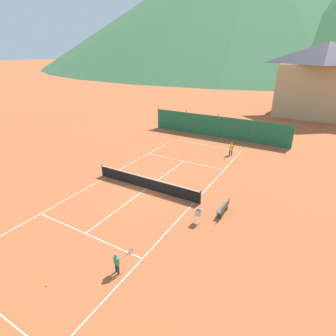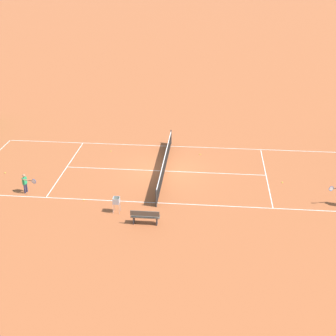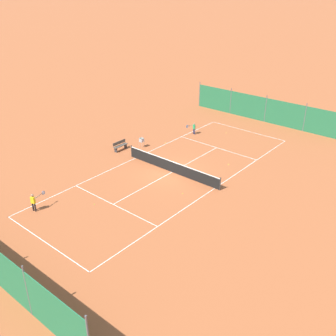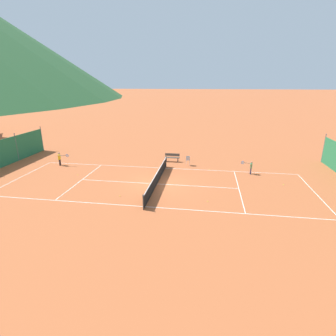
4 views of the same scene
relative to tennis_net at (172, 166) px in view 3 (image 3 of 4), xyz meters
name	(u,v)px [view 3 (image 3 of 4)]	position (x,y,z in m)	size (l,w,h in m)	color
ground_plane	(172,172)	(0.00, 0.00, -0.50)	(600.00, 600.00, 0.00)	#A8542D
court_line_markings	(172,172)	(0.00, 0.00, -0.50)	(8.25, 23.85, 0.01)	white
tennis_net	(172,166)	(0.00, 0.00, 0.00)	(9.18, 0.08, 1.06)	#2D2D2D
windscreen_fence_near	(265,110)	(0.00, -15.50, 0.81)	(17.28, 0.08, 2.90)	#236B42
player_near_service	(194,128)	(3.62, -7.71, 0.18)	(0.58, 0.94, 1.17)	#23284C
player_far_baseline	(34,201)	(3.43, 10.31, 0.25)	(0.43, 1.10, 1.29)	black
tennis_ball_mid_court	(166,143)	(4.22, -4.16, -0.47)	(0.07, 0.07, 0.07)	#CCE033
tennis_ball_alley_left	(94,204)	(0.97, 7.27, -0.47)	(0.07, 0.07, 0.07)	#CCE033
tennis_ball_by_net_right	(226,133)	(1.30, -10.01, -0.47)	(0.07, 0.07, 0.07)	#CCE033
tennis_ball_far_corner	(183,193)	(-2.78, 2.17, -0.47)	(0.07, 0.07, 0.07)	#CCE033
tennis_ball_service_box	(229,164)	(-2.75, -4.06, -0.47)	(0.07, 0.07, 0.07)	#CCE033
ball_hopper	(142,141)	(5.30, -2.04, 0.16)	(0.36, 0.36, 0.89)	#B7B7BC
courtside_bench	(120,145)	(6.34, -0.35, -0.05)	(0.36, 1.50, 0.84)	#51473D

